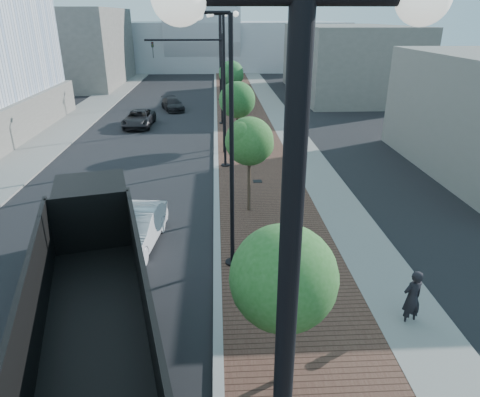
{
  "coord_description": "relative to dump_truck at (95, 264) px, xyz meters",
  "views": [
    {
      "loc": [
        0.1,
        -4.7,
        9.02
      ],
      "look_at": [
        1.0,
        12.0,
        2.0
      ],
      "focal_mm": 32.64,
      "sensor_mm": 36.0,
      "label": 1
    }
  ],
  "objects": [
    {
      "name": "utility_cover_2",
      "position": [
        6.38,
        11.12,
        -1.4
      ],
      "size": [
        0.5,
        0.5,
        0.02
      ],
      "primitive_type": "cube",
      "color": "black",
      "rests_on": "sidewalk"
    },
    {
      "name": "utility_cover_1",
      "position": [
        6.38,
        0.12,
        -1.4
      ],
      "size": [
        0.5,
        0.5,
        0.02
      ],
      "primitive_type": "cube",
      "color": "black",
      "rests_on": "sidewalk"
    },
    {
      "name": "tree_3",
      "position": [
        5.63,
        31.15,
        2.33
      ],
      "size": [
        2.43,
        2.39,
        5.07
      ],
      "color": "#382619",
      "rests_on": "ground"
    },
    {
      "name": "commercial_block_nw",
      "position": [
        -16.02,
        52.12,
        3.47
      ],
      "size": [
        14.0,
        20.0,
        10.0
      ],
      "primitive_type": "cube",
      "color": "#605C56",
      "rests_on": "ground"
    },
    {
      "name": "concrete_strip",
      "position": [
        10.18,
        32.12,
        -1.46
      ],
      "size": [
        2.4,
        140.0,
        0.13
      ],
      "primitive_type": "cube",
      "color": "slate",
      "rests_on": "ground"
    },
    {
      "name": "curb",
      "position": [
        3.98,
        32.12,
        -1.46
      ],
      "size": [
        0.3,
        140.0,
        0.14
      ],
      "primitive_type": "cube",
      "color": "gray",
      "rests_on": "ground"
    },
    {
      "name": "tree_0",
      "position": [
        5.63,
        -3.85,
        1.76
      ],
      "size": [
        2.61,
        2.6,
        4.6
      ],
      "color": "#382619",
      "rests_on": "ground"
    },
    {
      "name": "commercial_block_ne",
      "position": [
        19.98,
        42.12,
        2.47
      ],
      "size": [
        12.0,
        22.0,
        8.0
      ],
      "primitive_type": "cube",
      "color": "#64605A",
      "rests_on": "ground"
    },
    {
      "name": "dark_car_far",
      "position": [
        -0.43,
        32.88,
        -0.91
      ],
      "size": [
        2.98,
        4.61,
        1.24
      ],
      "primitive_type": "imported",
      "rotation": [
        0.0,
        0.0,
        0.31
      ],
      "color": "black",
      "rests_on": "ground"
    },
    {
      "name": "streetlight_1",
      "position": [
        4.47,
        2.12,
        2.81
      ],
      "size": [
        1.44,
        0.56,
        9.21
      ],
      "color": "black",
      "rests_on": "ground"
    },
    {
      "name": "streetlight_2",
      "position": [
        4.58,
        14.12,
        3.29
      ],
      "size": [
        1.72,
        0.56,
        9.28
      ],
      "color": "black",
      "rests_on": "ground"
    },
    {
      "name": "traffic_mast",
      "position": [
        3.68,
        17.12,
        3.45
      ],
      "size": [
        5.09,
        0.2,
        8.0
      ],
      "color": "black",
      "rests_on": "ground"
    },
    {
      "name": "convention_center",
      "position": [
        1.98,
        77.12,
        4.48
      ],
      "size": [
        50.0,
        30.0,
        50.0
      ],
      "color": "#A6AAB0",
      "rests_on": "ground"
    },
    {
      "name": "white_sedan",
      "position": [
        0.57,
        3.84,
        -0.73
      ],
      "size": [
        2.29,
        5.03,
        1.6
      ],
      "primitive_type": "imported",
      "rotation": [
        0.0,
        0.0,
        -0.13
      ],
      "color": "white",
      "rests_on": "ground"
    },
    {
      "name": "dark_car_mid",
      "position": [
        -2.74,
        25.82,
        -0.83
      ],
      "size": [
        2.49,
        5.11,
        1.4
      ],
      "primitive_type": "imported",
      "rotation": [
        0.0,
        0.0,
        -0.03
      ],
      "color": "black",
      "rests_on": "ground"
    },
    {
      "name": "sidewalk",
      "position": [
        7.48,
        32.12,
        -1.47
      ],
      "size": [
        7.0,
        140.0,
        0.12
      ],
      "primitive_type": "cube",
      "color": "#4C2D23",
      "rests_on": "ground"
    },
    {
      "name": "dump_truck",
      "position": [
        0.0,
        0.0,
        0.0
      ],
      "size": [
        5.89,
        13.83,
        3.63
      ],
      "rotation": [
        0.0,
        0.0,
        0.25
      ],
      "color": "black",
      "rests_on": "ground"
    },
    {
      "name": "streetlight_3",
      "position": [
        4.47,
        26.12,
        2.81
      ],
      "size": [
        1.44,
        0.56,
        9.21
      ],
      "color": "black",
      "rests_on": "ground"
    },
    {
      "name": "tree_2",
      "position": [
        5.63,
        19.15,
        1.88
      ],
      "size": [
        2.63,
        2.63,
        4.74
      ],
      "color": "#382619",
      "rests_on": "ground"
    },
    {
      "name": "west_sidewalk",
      "position": [
        -9.02,
        32.12,
        -1.47
      ],
      "size": [
        4.0,
        140.0,
        0.12
      ],
      "primitive_type": "cube",
      "color": "slate",
      "rests_on": "ground"
    },
    {
      "name": "streetlight_4",
      "position": [
        4.58,
        38.12,
        3.29
      ],
      "size": [
        1.72,
        0.56,
        9.28
      ],
      "color": "black",
      "rests_on": "ground"
    },
    {
      "name": "tree_1",
      "position": [
        5.63,
        7.15,
        2.08
      ],
      "size": [
        2.34,
        2.28,
        4.76
      ],
      "color": "#382619",
      "rests_on": "ground"
    },
    {
      "name": "pedestrian",
      "position": [
        10.01,
        -1.63,
        -0.57
      ],
      "size": [
        0.8,
        0.65,
        1.92
      ],
      "primitive_type": "imported",
      "rotation": [
        0.0,
        0.0,
        3.45
      ],
      "color": "black",
      "rests_on": "ground"
    }
  ]
}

